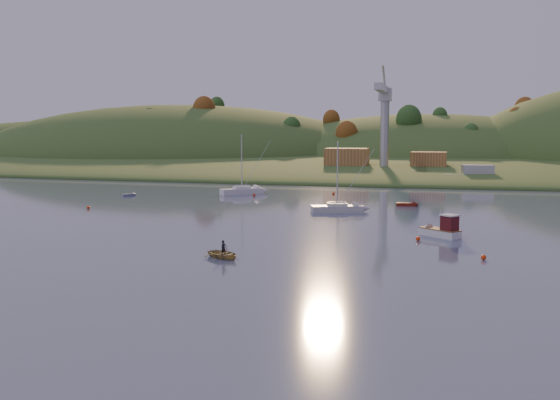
% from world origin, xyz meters
% --- Properties ---
extents(ground, '(500.00, 500.00, 0.00)m').
position_xyz_m(ground, '(0.00, 0.00, 0.00)').
color(ground, '#383C5B').
rests_on(ground, ground).
extents(far_shore, '(620.00, 220.00, 1.50)m').
position_xyz_m(far_shore, '(0.00, 230.00, 0.00)').
color(far_shore, '#335020').
rests_on(far_shore, ground).
extents(shore_slope, '(640.00, 150.00, 7.00)m').
position_xyz_m(shore_slope, '(0.00, 165.00, 0.00)').
color(shore_slope, '#335020').
rests_on(shore_slope, ground).
extents(hill_left_far, '(120.00, 100.00, 32.00)m').
position_xyz_m(hill_left_far, '(-160.00, 215.00, 0.00)').
color(hill_left_far, '#335020').
rests_on(hill_left_far, ground).
extents(hill_left, '(170.00, 140.00, 44.00)m').
position_xyz_m(hill_left, '(-90.00, 200.00, 0.00)').
color(hill_left, '#335020').
rests_on(hill_left, ground).
extents(hill_center, '(140.00, 120.00, 36.00)m').
position_xyz_m(hill_center, '(10.00, 210.00, 0.00)').
color(hill_center, '#335020').
rests_on(hill_center, ground).
extents(hillside_trees, '(280.00, 50.00, 32.00)m').
position_xyz_m(hillside_trees, '(0.00, 185.00, 0.00)').
color(hillside_trees, '#17421A').
rests_on(hillside_trees, ground).
extents(wharf, '(42.00, 16.00, 2.40)m').
position_xyz_m(wharf, '(5.00, 122.00, 1.20)').
color(wharf, slate).
rests_on(wharf, ground).
extents(shed_west, '(11.00, 8.00, 4.80)m').
position_xyz_m(shed_west, '(-8.00, 123.00, 4.80)').
color(shed_west, brown).
rests_on(shed_west, wharf).
extents(shed_east, '(9.00, 7.00, 4.00)m').
position_xyz_m(shed_east, '(13.00, 124.00, 4.40)').
color(shed_east, brown).
rests_on(shed_east, wharf).
extents(dock_crane, '(3.20, 28.00, 20.30)m').
position_xyz_m(dock_crane, '(2.00, 118.39, 17.17)').
color(dock_crane, '#B7B7BC').
rests_on(dock_crane, wharf).
extents(fishing_boat, '(5.53, 4.95, 3.63)m').
position_xyz_m(fishing_boat, '(16.28, 32.22, 0.80)').
color(fishing_boat, white).
rests_on(fishing_boat, ground).
extents(sailboat_near, '(7.85, 7.06, 11.31)m').
position_xyz_m(sailboat_near, '(-19.97, 70.38, 0.73)').
color(sailboat_near, white).
rests_on(sailboat_near, ground).
extents(sailboat_far, '(7.90, 4.85, 10.53)m').
position_xyz_m(sailboat_far, '(1.69, 49.56, 0.70)').
color(sailboat_far, silver).
rests_on(sailboat_far, ground).
extents(canoe, '(4.67, 4.29, 0.79)m').
position_xyz_m(canoe, '(-3.45, 14.41, 0.39)').
color(canoe, '#948451').
rests_on(canoe, ground).
extents(paddler, '(0.59, 0.65, 1.49)m').
position_xyz_m(paddler, '(-3.45, 14.41, 0.75)').
color(paddler, black).
rests_on(paddler, ground).
extents(red_tender, '(3.68, 1.35, 1.24)m').
position_xyz_m(red_tender, '(11.84, 60.24, 0.26)').
color(red_tender, '#62190E').
rests_on(red_tender, ground).
extents(grey_dinghy, '(2.60, 2.61, 1.00)m').
position_xyz_m(grey_dinghy, '(-38.88, 62.54, 0.21)').
color(grey_dinghy, slate).
rests_on(grey_dinghy, ground).
extents(work_vessel, '(16.65, 8.00, 4.11)m').
position_xyz_m(work_vessel, '(24.38, 108.00, 1.46)').
color(work_vessel, slate).
rests_on(work_vessel, ground).
extents(buoy_0, '(0.50, 0.50, 0.50)m').
position_xyz_m(buoy_0, '(20.69, 19.89, 0.25)').
color(buoy_0, red).
rests_on(buoy_0, ground).
extents(buoy_1, '(0.50, 0.50, 0.50)m').
position_xyz_m(buoy_1, '(14.27, 28.63, 0.25)').
color(buoy_1, red).
rests_on(buoy_1, ground).
extents(buoy_2, '(0.50, 0.50, 0.50)m').
position_xyz_m(buoy_2, '(-36.20, 43.71, 0.25)').
color(buoy_2, red).
rests_on(buoy_2, ground).
extents(buoy_3, '(0.50, 0.50, 0.50)m').
position_xyz_m(buoy_3, '(-16.79, 67.79, 0.25)').
color(buoy_3, red).
rests_on(buoy_3, ground).
extents(buoy_4, '(0.50, 0.50, 0.50)m').
position_xyz_m(buoy_4, '(-3.07, 73.92, 0.25)').
color(buoy_4, red).
rests_on(buoy_4, ground).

